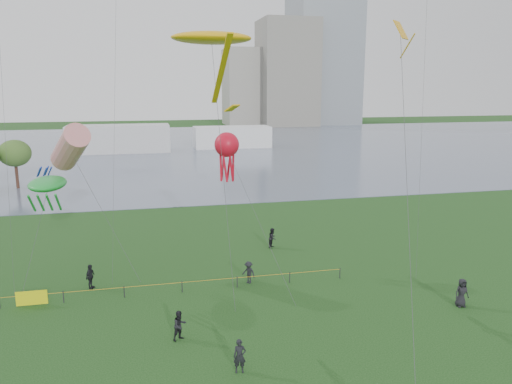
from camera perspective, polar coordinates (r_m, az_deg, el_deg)
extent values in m
cube|color=slate|center=(120.56, -9.50, 4.99)|extent=(400.00, 120.00, 0.08)
cube|color=slate|center=(189.05, 3.55, 13.39)|extent=(20.00, 20.00, 38.00)
cube|color=gray|center=(191.46, -1.09, 11.89)|extent=(16.00, 18.00, 28.00)
cube|color=silver|center=(115.21, -15.40, 5.90)|extent=(22.00, 8.00, 6.00)
cube|color=white|center=(119.91, -2.75, 6.30)|extent=(18.00, 7.00, 5.00)
cylinder|color=#3D241B|center=(79.16, -25.63, 1.48)|extent=(0.44, 0.44, 3.15)
ellipsoid|color=#476B2A|center=(78.66, -25.87, 4.01)|extent=(4.48, 4.48, 3.78)
cylinder|color=black|center=(36.96, -21.15, -11.12)|extent=(0.07, 0.07, 0.85)
cylinder|color=black|center=(36.54, -14.83, -10.96)|extent=(0.07, 0.07, 0.85)
cylinder|color=black|center=(36.56, -8.45, -10.66)|extent=(0.07, 0.07, 0.85)
cylinder|color=black|center=(37.02, -2.17, -10.24)|extent=(0.07, 0.07, 0.85)
cylinder|color=black|center=(37.90, 3.88, -9.72)|extent=(0.07, 0.07, 0.85)
cylinder|color=black|center=(39.16, 9.57, -9.13)|extent=(0.07, 0.07, 0.85)
cylinder|color=gold|center=(36.44, -8.46, -10.19)|extent=(24.00, 0.03, 0.03)
cube|color=yellow|center=(37.28, -24.26, -10.98)|extent=(2.00, 0.04, 1.00)
imported|color=black|center=(30.15, -8.70, -14.84)|extent=(1.09, 1.03, 1.78)
imported|color=black|center=(37.62, -0.85, -9.17)|extent=(1.19, 1.23, 1.69)
imported|color=black|center=(38.57, -18.41, -9.16)|extent=(0.84, 1.16, 1.83)
imported|color=black|center=(36.52, 22.45, -10.59)|extent=(0.96, 0.63, 1.94)
imported|color=black|center=(26.88, -1.88, -18.24)|extent=(0.70, 0.50, 1.80)
imported|color=black|center=(45.55, 1.90, -5.26)|extent=(1.08, 1.12, 1.83)
cylinder|color=#3F3F42|center=(33.80, -3.78, 2.50)|extent=(0.41, 6.28, 17.74)
ellipsoid|color=#EBA80C|center=(36.55, -5.10, 17.14)|extent=(5.69, 3.56, 0.89)
cube|color=#EBA80C|center=(32.25, -3.98, 13.57)|extent=(0.36, 6.98, 4.09)
cube|color=#EBA80C|center=(28.52, -2.73, 9.57)|extent=(0.95, 0.95, 0.42)
cylinder|color=#3F3F42|center=(39.50, -16.86, -2.46)|extent=(4.85, 3.95, 9.84)
cylinder|color=red|center=(40.81, -20.47, 4.78)|extent=(3.87, 5.27, 3.97)
cylinder|color=#1B33BE|center=(40.06, -22.51, 2.18)|extent=(0.60, 1.13, 0.88)
cylinder|color=#1B33BE|center=(40.48, -22.81, 2.25)|extent=(0.60, 1.13, 0.88)
cylinder|color=#1B33BE|center=(40.42, -23.46, 2.18)|extent=(0.60, 1.13, 0.88)
cylinder|color=#1B33BE|center=(39.97, -23.58, 2.07)|extent=(0.60, 1.13, 0.88)
cylinder|color=#1B33BE|center=(39.74, -22.99, 2.07)|extent=(0.60, 1.13, 0.88)
cylinder|color=#3F3F42|center=(37.78, -24.02, -5.23)|extent=(2.18, 1.48, 7.84)
ellipsoid|color=green|center=(37.37, -22.71, 0.89)|extent=(2.48, 4.46, 0.87)
cylinder|color=green|center=(36.17, -24.25, -1.20)|extent=(0.16, 1.79, 1.54)
cylinder|color=green|center=(36.06, -23.39, -1.16)|extent=(0.16, 1.79, 1.54)
cylinder|color=green|center=(35.96, -22.53, -1.13)|extent=(0.16, 1.79, 1.54)
cylinder|color=green|center=(35.87, -21.67, -1.09)|extent=(0.16, 1.79, 1.54)
cylinder|color=#3F3F42|center=(36.32, 0.30, -3.10)|extent=(3.12, 8.98, 9.94)
sphere|color=red|center=(39.42, -3.36, 5.43)|extent=(1.96, 1.96, 1.96)
cylinder|color=red|center=(39.72, -2.62, 3.15)|extent=(0.18, 0.54, 2.60)
cylinder|color=red|center=(40.10, -3.08, 3.23)|extent=(0.49, 0.36, 2.61)
cylinder|color=red|center=(40.02, -3.79, 3.21)|extent=(0.49, 0.36, 2.61)
cylinder|color=red|center=(39.56, -4.05, 3.10)|extent=(0.18, 0.54, 2.60)
cylinder|color=red|center=(39.17, -3.59, 3.02)|extent=(0.49, 0.36, 2.61)
cylinder|color=red|center=(39.25, -2.87, 3.05)|extent=(0.49, 0.36, 2.61)
cylinder|color=#3F3F42|center=(26.78, 16.95, -0.50)|extent=(4.74, 12.24, 17.77)
cube|color=#F0A315|center=(32.84, 16.23, 17.35)|extent=(1.35, 1.35, 1.11)
cylinder|color=#F0A315|center=(31.97, 16.92, 15.67)|extent=(0.08, 1.58, 1.35)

